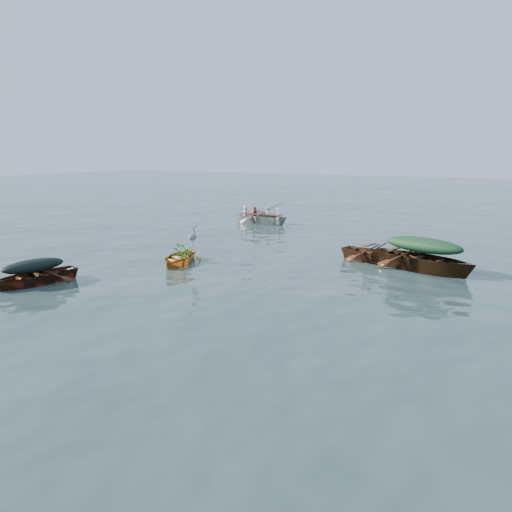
{
  "coord_description": "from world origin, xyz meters",
  "views": [
    {
      "loc": [
        7.88,
        -13.48,
        4.02
      ],
      "look_at": [
        -0.27,
        1.13,
        0.5
      ],
      "focal_mm": 35.0,
      "sensor_mm": 36.0,
      "label": 1
    }
  ],
  "objects_px": {
    "dark_covered_boat": "(35,284)",
    "heron": "(193,241)",
    "green_tarp_boat": "(422,271)",
    "rowed_boat": "(262,224)",
    "yellow_dinghy": "(178,264)",
    "open_wooden_boat": "(381,263)"
  },
  "relations": [
    {
      "from": "dark_covered_boat",
      "to": "heron",
      "type": "xyz_separation_m",
      "value": [
        2.6,
        4.67,
        0.84
      ]
    },
    {
      "from": "green_tarp_boat",
      "to": "rowed_boat",
      "type": "xyz_separation_m",
      "value": [
        -10.25,
        7.36,
        0.0
      ]
    },
    {
      "from": "yellow_dinghy",
      "to": "heron",
      "type": "height_order",
      "value": "heron"
    },
    {
      "from": "open_wooden_boat",
      "to": "green_tarp_boat",
      "type": "bearing_deg",
      "value": -93.13
    },
    {
      "from": "yellow_dinghy",
      "to": "open_wooden_boat",
      "type": "height_order",
      "value": "open_wooden_boat"
    },
    {
      "from": "yellow_dinghy",
      "to": "heron",
      "type": "bearing_deg",
      "value": 5.19
    },
    {
      "from": "yellow_dinghy",
      "to": "green_tarp_boat",
      "type": "relative_size",
      "value": 0.57
    },
    {
      "from": "yellow_dinghy",
      "to": "heron",
      "type": "xyz_separation_m",
      "value": [
        0.51,
        0.21,
        0.84
      ]
    },
    {
      "from": "heron",
      "to": "green_tarp_boat",
      "type": "bearing_deg",
      "value": 4.63
    },
    {
      "from": "green_tarp_boat",
      "to": "rowed_boat",
      "type": "height_order",
      "value": "green_tarp_boat"
    },
    {
      "from": "yellow_dinghy",
      "to": "open_wooden_boat",
      "type": "xyz_separation_m",
      "value": [
        6.45,
        3.65,
        0.0
      ]
    },
    {
      "from": "dark_covered_boat",
      "to": "open_wooden_boat",
      "type": "distance_m",
      "value": 11.77
    },
    {
      "from": "open_wooden_boat",
      "to": "heron",
      "type": "distance_m",
      "value": 6.91
    },
    {
      "from": "dark_covered_boat",
      "to": "yellow_dinghy",
      "type": "bearing_deg",
      "value": 76.91
    },
    {
      "from": "dark_covered_boat",
      "to": "green_tarp_boat",
      "type": "relative_size",
      "value": 0.68
    },
    {
      "from": "yellow_dinghy",
      "to": "rowed_boat",
      "type": "xyz_separation_m",
      "value": [
        -2.25,
        10.51,
        0.0
      ]
    },
    {
      "from": "yellow_dinghy",
      "to": "open_wooden_boat",
      "type": "bearing_deg",
      "value": 12.68
    },
    {
      "from": "dark_covered_boat",
      "to": "rowed_boat",
      "type": "relative_size",
      "value": 0.8
    },
    {
      "from": "yellow_dinghy",
      "to": "green_tarp_boat",
      "type": "distance_m",
      "value": 8.59
    },
    {
      "from": "rowed_boat",
      "to": "heron",
      "type": "height_order",
      "value": "heron"
    },
    {
      "from": "dark_covered_boat",
      "to": "green_tarp_boat",
      "type": "bearing_deg",
      "value": 49.03
    },
    {
      "from": "heron",
      "to": "rowed_boat",
      "type": "bearing_deg",
      "value": 88.19
    }
  ]
}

